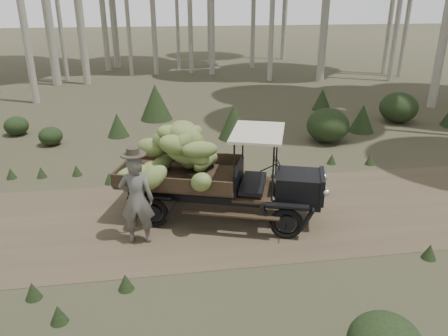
{
  "coord_description": "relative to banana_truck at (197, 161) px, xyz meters",
  "views": [
    {
      "loc": [
        -0.36,
        -8.45,
        4.58
      ],
      "look_at": [
        0.95,
        -0.01,
        1.15
      ],
      "focal_mm": 35.0,
      "sensor_mm": 36.0,
      "label": 1
    }
  ],
  "objects": [
    {
      "name": "ground",
      "position": [
        -0.4,
        -0.16,
        -1.28
      ],
      "size": [
        120.0,
        120.0,
        0.0
      ],
      "primitive_type": "plane",
      "color": "#473D2B",
      "rests_on": "ground"
    },
    {
      "name": "undergrowth",
      "position": [
        0.39,
        0.74,
        -0.74
      ],
      "size": [
        24.45,
        19.66,
        1.39
      ],
      "color": "#233319",
      "rests_on": "ground"
    },
    {
      "name": "farmer",
      "position": [
        -1.26,
        -0.93,
        -0.35
      ],
      "size": [
        0.71,
        0.54,
        1.97
      ],
      "rotation": [
        0.0,
        0.0,
        3.01
      ],
      "color": "#585550",
      "rests_on": "ground"
    },
    {
      "name": "dirt_track",
      "position": [
        -0.4,
        -0.16,
        -1.28
      ],
      "size": [
        70.0,
        4.0,
        0.01
      ],
      "primitive_type": "cube",
      "color": "brown",
      "rests_on": "ground"
    },
    {
      "name": "banana_truck",
      "position": [
        0.0,
        0.0,
        0.0
      ],
      "size": [
        4.55,
        2.74,
        2.18
      ],
      "rotation": [
        0.0,
        0.0,
        -0.32
      ],
      "color": "black",
      "rests_on": "ground"
    }
  ]
}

